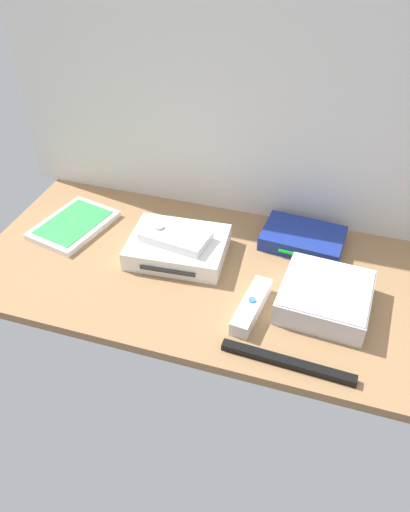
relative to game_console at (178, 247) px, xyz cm
name	(u,v)px	position (x,y,z in cm)	size (l,w,h in cm)	color
ground_plane	(205,274)	(7.30, -3.23, -3.20)	(100.00, 48.00, 2.00)	#936D47
back_wall	(240,83)	(7.30, 21.37, 29.80)	(110.00, 1.20, 64.00)	silver
game_console	(178,247)	(0.00, 0.00, 0.00)	(22.15, 17.70, 4.40)	white
mini_computer	(325,297)	(32.99, -6.45, 0.44)	(18.08, 18.08, 5.30)	silver
game_case	(74,225)	(-27.35, 2.28, -1.44)	(17.48, 21.54, 1.56)	white
network_router	(303,238)	(25.82, 12.11, -0.50)	(18.86, 13.35, 3.40)	navy
remote_wand	(251,306)	(19.62, -12.24, -0.69)	(5.30, 15.12, 3.40)	white
remote_classic_pad	(176,236)	(-0.24, -0.36, 3.21)	(15.39, 9.96, 2.40)	white
sensor_bar	(287,362)	(28.69, -22.99, -1.50)	(24.00, 1.80, 1.40)	black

